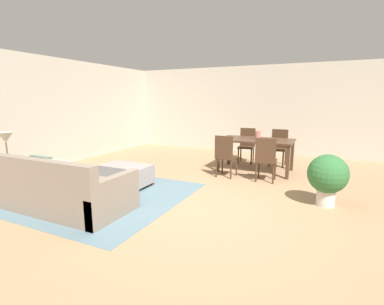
{
  "coord_description": "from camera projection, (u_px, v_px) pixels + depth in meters",
  "views": [
    {
      "loc": [
        1.71,
        -3.95,
        1.68
      ],
      "look_at": [
        -0.83,
        1.41,
        0.56
      ],
      "focal_mm": 26.37,
      "sensor_mm": 36.0,
      "label": 1
    }
  ],
  "objects": [
    {
      "name": "ground_plane",
      "position": [
        201.0,
        205.0,
        4.53
      ],
      "size": [
        10.8,
        10.8,
        0.0
      ],
      "primitive_type": "plane",
      "color": "#9E7A56"
    },
    {
      "name": "side_table",
      "position": [
        9.0,
        168.0,
        5.08
      ],
      "size": [
        0.4,
        0.4,
        0.58
      ],
      "color": "brown",
      "rests_on": "ground_plane"
    },
    {
      "name": "area_rug",
      "position": [
        98.0,
        195.0,
        5.03
      ],
      "size": [
        3.0,
        2.8,
        0.01
      ],
      "primitive_type": "cube",
      "color": "slate",
      "rests_on": "ground_plane"
    },
    {
      "name": "table_lamp",
      "position": [
        5.0,
        139.0,
        4.98
      ],
      "size": [
        0.26,
        0.26,
        0.53
      ],
      "color": "brown",
      "rests_on": "side_table"
    },
    {
      "name": "ottoman_table",
      "position": [
        127.0,
        174.0,
        5.53
      ],
      "size": [
        0.97,
        0.55,
        0.42
      ],
      "color": "gray",
      "rests_on": "ground_plane"
    },
    {
      "name": "dining_chair_far_right",
      "position": [
        279.0,
        145.0,
        7.2
      ],
      "size": [
        0.42,
        0.42,
        0.92
      ],
      "color": "#422B1C",
      "rests_on": "ground_plane"
    },
    {
      "name": "couch",
      "position": [
        58.0,
        190.0,
        4.38
      ],
      "size": [
        2.26,
        1.0,
        0.86
      ],
      "color": "gray",
      "rests_on": "ground_plane"
    },
    {
      "name": "wall_left",
      "position": [
        34.0,
        113.0,
        6.62
      ],
      "size": [
        0.12,
        11.0,
        2.7
      ],
      "primitive_type": "cube",
      "color": "#BCB2A0",
      "rests_on": "ground_plane"
    },
    {
      "name": "dining_chair_near_left",
      "position": [
        225.0,
        154.0,
        6.07
      ],
      "size": [
        0.43,
        0.43,
        0.92
      ],
      "color": "#422B1C",
      "rests_on": "ground_plane"
    },
    {
      "name": "wall_back",
      "position": [
        266.0,
        110.0,
        8.73
      ],
      "size": [
        9.0,
        0.12,
        2.7
      ],
      "primitive_type": "cube",
      "color": "#BCB2A0",
      "rests_on": "ground_plane"
    },
    {
      "name": "vase_centerpiece",
      "position": [
        258.0,
        135.0,
        6.52
      ],
      "size": [
        0.12,
        0.12,
        0.2
      ],
      "primitive_type": "cylinder",
      "color": "#B26659",
      "rests_on": "dining_table"
    },
    {
      "name": "dining_chair_near_right",
      "position": [
        266.0,
        157.0,
        5.72
      ],
      "size": [
        0.42,
        0.42,
        0.92
      ],
      "color": "#422B1C",
      "rests_on": "ground_plane"
    },
    {
      "name": "dining_table",
      "position": [
        256.0,
        143.0,
        6.6
      ],
      "size": [
        1.69,
        0.96,
        0.76
      ],
      "color": "#422B1C",
      "rests_on": "ground_plane"
    },
    {
      "name": "potted_plant",
      "position": [
        328.0,
        176.0,
        4.44
      ],
      "size": [
        0.62,
        0.62,
        0.83
      ],
      "color": "beige",
      "rests_on": "ground_plane"
    },
    {
      "name": "dining_chair_far_left",
      "position": [
        247.0,
        143.0,
        7.52
      ],
      "size": [
        0.43,
        0.43,
        0.92
      ],
      "color": "#422B1C",
      "rests_on": "ground_plane"
    }
  ]
}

